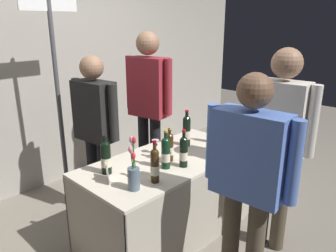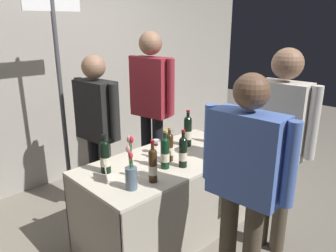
# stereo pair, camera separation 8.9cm
# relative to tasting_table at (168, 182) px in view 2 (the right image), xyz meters

# --- Properties ---
(ground_plane) EXTENTS (12.00, 12.00, 0.00)m
(ground_plane) POSITION_rel_tasting_table_xyz_m (0.00, 0.00, -0.52)
(ground_plane) COLOR gray
(back_partition) EXTENTS (6.40, 0.12, 3.04)m
(back_partition) POSITION_rel_tasting_table_xyz_m (0.00, 1.77, 1.00)
(back_partition) COLOR #9E998E
(back_partition) RESTS_ON ground_plane
(tasting_table) EXTENTS (1.58, 0.77, 0.74)m
(tasting_table) POSITION_rel_tasting_table_xyz_m (0.00, 0.00, 0.00)
(tasting_table) COLOR beige
(tasting_table) RESTS_ON ground_plane
(featured_wine_bottle) EXTENTS (0.07, 0.07, 0.35)m
(featured_wine_bottle) POSITION_rel_tasting_table_xyz_m (0.62, -0.08, 0.37)
(featured_wine_bottle) COLOR black
(featured_wine_bottle) RESTS_ON tasting_table
(display_bottle_0) EXTENTS (0.07, 0.07, 0.32)m
(display_bottle_0) POSITION_rel_tasting_table_xyz_m (-0.14, -0.11, 0.36)
(display_bottle_0) COLOR black
(display_bottle_0) RESTS_ON tasting_table
(display_bottle_1) EXTENTS (0.07, 0.07, 0.30)m
(display_bottle_1) POSITION_rel_tasting_table_xyz_m (-0.02, -0.03, 0.35)
(display_bottle_1) COLOR #38230F
(display_bottle_1) RESTS_ON tasting_table
(display_bottle_2) EXTENTS (0.07, 0.07, 0.32)m
(display_bottle_2) POSITION_rel_tasting_table_xyz_m (-0.02, -0.20, 0.36)
(display_bottle_2) COLOR black
(display_bottle_2) RESTS_ON tasting_table
(display_bottle_3) EXTENTS (0.08, 0.08, 0.32)m
(display_bottle_3) POSITION_rel_tasting_table_xyz_m (-0.54, 0.15, 0.36)
(display_bottle_3) COLOR black
(display_bottle_3) RESTS_ON tasting_table
(display_bottle_4) EXTENTS (0.07, 0.07, 0.29)m
(display_bottle_4) POSITION_rel_tasting_table_xyz_m (0.64, -0.28, 0.35)
(display_bottle_4) COLOR black
(display_bottle_4) RESTS_ON tasting_table
(display_bottle_5) EXTENTS (0.08, 0.08, 0.35)m
(display_bottle_5) POSITION_rel_tasting_table_xyz_m (0.36, 0.10, 0.38)
(display_bottle_5) COLOR black
(display_bottle_5) RESTS_ON tasting_table
(display_bottle_6) EXTENTS (0.07, 0.07, 0.33)m
(display_bottle_6) POSITION_rel_tasting_table_xyz_m (-0.37, -0.23, 0.36)
(display_bottle_6) COLOR #38230F
(display_bottle_6) RESTS_ON tasting_table
(wine_glass_near_vendor) EXTENTS (0.07, 0.07, 0.13)m
(wine_glass_near_vendor) POSITION_rel_tasting_table_xyz_m (0.01, 0.17, 0.32)
(wine_glass_near_vendor) COLOR silver
(wine_glass_near_vendor) RESTS_ON tasting_table
(wine_glass_mid) EXTENTS (0.07, 0.07, 0.12)m
(wine_glass_mid) POSITION_rel_tasting_table_xyz_m (0.29, 0.29, 0.31)
(wine_glass_mid) COLOR silver
(wine_glass_mid) RESTS_ON tasting_table
(flower_vase) EXTENTS (0.09, 0.09, 0.40)m
(flower_vase) POSITION_rel_tasting_table_xyz_m (-0.56, -0.20, 0.35)
(flower_vase) COLOR slate
(flower_vase) RESTS_ON tasting_table
(brochure_stand) EXTENTS (0.09, 0.14, 0.13)m
(brochure_stand) POSITION_rel_tasting_table_xyz_m (-0.61, 0.04, 0.29)
(brochure_stand) COLOR silver
(brochure_stand) RESTS_ON tasting_table
(vendor_presenter) EXTENTS (0.26, 0.58, 1.60)m
(vendor_presenter) POSITION_rel_tasting_table_xyz_m (-0.23, 0.74, 0.44)
(vendor_presenter) COLOR black
(vendor_presenter) RESTS_ON ground_plane
(vendor_assistant) EXTENTS (0.28, 0.59, 1.79)m
(vendor_assistant) POSITION_rel_tasting_table_xyz_m (0.46, 0.75, 0.57)
(vendor_assistant) COLOR black
(vendor_assistant) RESTS_ON ground_plane
(taster_foreground_right) EXTENTS (0.24, 0.55, 1.70)m
(taster_foreground_right) POSITION_rel_tasting_table_xyz_m (0.50, -0.75, 0.50)
(taster_foreground_right) COLOR #4C4233
(taster_foreground_right) RESTS_ON ground_plane
(taster_foreground_left) EXTENTS (0.24, 0.63, 1.60)m
(taster_foreground_left) POSITION_rel_tasting_table_xyz_m (-0.16, -0.87, 0.45)
(taster_foreground_left) COLOR #4C4233
(taster_foreground_left) RESTS_ON ground_plane
(booth_signpost) EXTENTS (0.56, 0.04, 2.15)m
(booth_signpost) POSITION_rel_tasting_table_xyz_m (-0.37, 1.15, 0.79)
(booth_signpost) COLOR #47474C
(booth_signpost) RESTS_ON ground_plane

